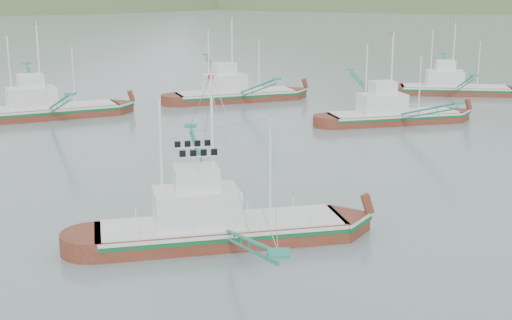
{
  "coord_description": "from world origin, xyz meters",
  "views": [
    {
      "loc": [
        -1.21,
        -34.6,
        13.42
      ],
      "look_at": [
        0.0,
        6.0,
        3.2
      ],
      "focal_mm": 50.0,
      "sensor_mm": 36.0,
      "label": 1
    }
  ],
  "objects_px": {
    "bg_boat_right": "(393,106)",
    "bg_boat_left": "(45,98)",
    "bg_boat_far": "(235,84)",
    "main_boat": "(219,212)",
    "bg_boat_extra": "(454,82)"
  },
  "relations": [
    {
      "from": "bg_boat_right",
      "to": "bg_boat_left",
      "type": "relative_size",
      "value": 0.95
    },
    {
      "from": "bg_boat_far",
      "to": "bg_boat_extra",
      "type": "distance_m",
      "value": 26.83
    },
    {
      "from": "main_boat",
      "to": "bg_boat_right",
      "type": "xyz_separation_m",
      "value": [
        16.19,
        32.05,
        -0.01
      ]
    },
    {
      "from": "bg_boat_right",
      "to": "bg_boat_far",
      "type": "xyz_separation_m",
      "value": [
        -15.25,
        13.55,
        0.28
      ]
    },
    {
      "from": "bg_boat_far",
      "to": "main_boat",
      "type": "bearing_deg",
      "value": -109.44
    },
    {
      "from": "bg_boat_right",
      "to": "main_boat",
      "type": "bearing_deg",
      "value": -129.42
    },
    {
      "from": "bg_boat_left",
      "to": "bg_boat_far",
      "type": "xyz_separation_m",
      "value": [
        19.07,
        9.83,
        -0.12
      ]
    },
    {
      "from": "bg_boat_right",
      "to": "bg_boat_far",
      "type": "height_order",
      "value": "bg_boat_far"
    },
    {
      "from": "bg_boat_right",
      "to": "bg_boat_extra",
      "type": "relative_size",
      "value": 0.99
    },
    {
      "from": "bg_boat_far",
      "to": "bg_boat_extra",
      "type": "relative_size",
      "value": 1.05
    },
    {
      "from": "bg_boat_extra",
      "to": "bg_boat_far",
      "type": "bearing_deg",
      "value": -162.91
    },
    {
      "from": "main_boat",
      "to": "bg_boat_extra",
      "type": "height_order",
      "value": "main_boat"
    },
    {
      "from": "bg_boat_right",
      "to": "bg_boat_extra",
      "type": "xyz_separation_m",
      "value": [
        11.28,
        17.57,
        -0.17
      ]
    },
    {
      "from": "bg_boat_left",
      "to": "bg_boat_far",
      "type": "relative_size",
      "value": 0.99
    },
    {
      "from": "main_boat",
      "to": "bg_boat_far",
      "type": "distance_m",
      "value": 45.61
    }
  ]
}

